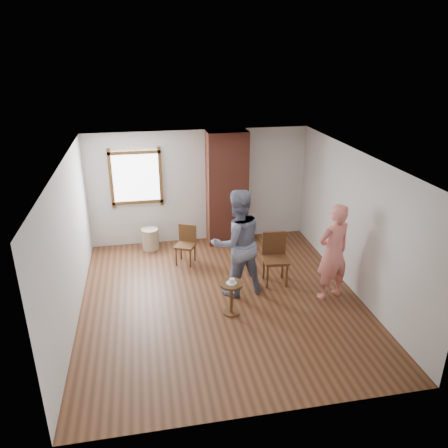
{
  "coord_description": "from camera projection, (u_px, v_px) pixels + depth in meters",
  "views": [
    {
      "loc": [
        -1.24,
        -6.74,
        4.31
      ],
      "look_at": [
        0.21,
        0.8,
        1.15
      ],
      "focal_mm": 35.0,
      "sensor_mm": 36.0,
      "label": 1
    }
  ],
  "objects": [
    {
      "name": "cake_slice",
      "position": [
        232.0,
        281.0,
        7.32
      ],
      "size": [
        0.08,
        0.07,
        0.06
      ],
      "primitive_type": "cube",
      "color": "silver",
      "rests_on": "cake_plate"
    },
    {
      "name": "dark_pot",
      "position": [
        187.0,
        244.0,
        10.04
      ],
      "size": [
        0.16,
        0.16,
        0.13
      ],
      "primitive_type": "cylinder",
      "rotation": [
        0.0,
        0.0,
        0.22
      ],
      "color": "black",
      "rests_on": "ground"
    },
    {
      "name": "dining_chair_left",
      "position": [
        186.0,
        242.0,
        9.19
      ],
      "size": [
        0.51,
        0.51,
        0.82
      ],
      "rotation": [
        0.0,
        0.0,
        -0.44
      ],
      "color": "brown",
      "rests_on": "ground"
    },
    {
      "name": "person_pink",
      "position": [
        333.0,
        252.0,
        7.73
      ],
      "size": [
        0.75,
        0.6,
        1.82
      ],
      "primitive_type": "imported",
      "rotation": [
        0.0,
        0.0,
        3.41
      ],
      "color": "#FF8A7F",
      "rests_on": "ground"
    },
    {
      "name": "brick_chimney",
      "position": [
        227.0,
        189.0,
        9.86
      ],
      "size": [
        0.9,
        0.5,
        2.6
      ],
      "primitive_type": "cube",
      "color": "brown",
      "rests_on": "ground"
    },
    {
      "name": "man",
      "position": [
        237.0,
        243.0,
        7.84
      ],
      "size": [
        1.11,
        0.94,
        2.02
      ],
      "primitive_type": "imported",
      "rotation": [
        0.0,
        0.0,
        3.34
      ],
      "color": "#131935",
      "rests_on": "ground"
    },
    {
      "name": "ground",
      "position": [
        221.0,
        299.0,
        7.98
      ],
      "size": [
        5.5,
        5.5,
        0.0
      ],
      "primitive_type": "plane",
      "color": "brown",
      "rests_on": "ground"
    },
    {
      "name": "side_table",
      "position": [
        231.0,
        293.0,
        7.41
      ],
      "size": [
        0.4,
        0.4,
        0.6
      ],
      "color": "brown",
      "rests_on": "ground"
    },
    {
      "name": "stoneware_crock",
      "position": [
        150.0,
        239.0,
        9.86
      ],
      "size": [
        0.43,
        0.43,
        0.49
      ],
      "primitive_type": "cylinder",
      "rotation": [
        0.0,
        0.0,
        -0.15
      ],
      "color": "tan",
      "rests_on": "ground"
    },
    {
      "name": "room_shell",
      "position": [
        212.0,
        195.0,
        7.83
      ],
      "size": [
        5.04,
        5.52,
        2.62
      ],
      "color": "silver",
      "rests_on": "ground"
    },
    {
      "name": "dining_chair_right",
      "position": [
        275.0,
        255.0,
        8.41
      ],
      "size": [
        0.5,
        0.5,
        0.99
      ],
      "rotation": [
        0.0,
        0.0,
        -0.09
      ],
      "color": "brown",
      "rests_on": "ground"
    },
    {
      "name": "cake_plate",
      "position": [
        231.0,
        283.0,
        7.34
      ],
      "size": [
        0.18,
        0.18,
        0.01
      ],
      "primitive_type": "cylinder",
      "color": "white",
      "rests_on": "side_table"
    }
  ]
}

